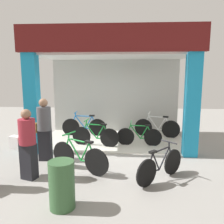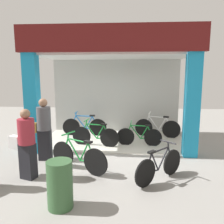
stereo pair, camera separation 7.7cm
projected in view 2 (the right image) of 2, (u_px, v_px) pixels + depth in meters
ground_plane at (110, 154)px, 6.99m from camera, size 18.01×18.01×0.00m
shop_facade at (114, 85)px, 8.04m from camera, size 5.20×3.06×3.69m
bicycle_inside_0 at (85, 126)px, 8.91m from camera, size 1.68×0.46×0.92m
bicycle_inside_1 at (95, 136)px, 7.65m from camera, size 1.57×0.44×0.88m
bicycle_inside_2 at (157, 127)px, 8.72m from camera, size 1.64×0.52×0.92m
bicycle_inside_3 at (139, 136)px, 7.69m from camera, size 1.48×0.41×0.82m
bicycle_parked_0 at (79, 157)px, 5.71m from camera, size 1.52×0.83×0.93m
bicycle_parked_1 at (159, 166)px, 5.22m from camera, size 1.13×1.12×0.85m
pedestrian_1 at (26, 143)px, 5.26m from camera, size 0.71×0.47×1.61m
pedestrian_3 at (44, 128)px, 6.39m from camera, size 0.60×0.41×1.72m
trash_bin at (60, 185)px, 4.15m from camera, size 0.46×0.46×0.88m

